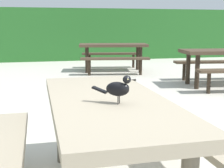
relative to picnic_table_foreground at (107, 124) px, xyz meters
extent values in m
cube|color=#235B23|center=(0.09, 9.88, 0.35)|extent=(28.00, 1.74, 1.81)
cube|color=gray|center=(0.00, 0.00, 0.15)|extent=(0.77, 1.80, 0.07)
cylinder|color=#635B4C|center=(-0.27, 0.70, -0.22)|extent=(0.09, 0.09, 0.67)
cylinder|color=#635B4C|center=(0.26, 0.70, -0.22)|extent=(0.09, 0.09, 0.67)
cube|color=gray|center=(-0.70, 0.00, -0.14)|extent=(0.29, 1.71, 0.05)
cylinder|color=#635B4C|center=(-0.70, 0.64, -0.36)|extent=(0.07, 0.07, 0.39)
cube|color=gray|center=(0.70, 0.00, -0.14)|extent=(0.29, 1.71, 0.05)
cylinder|color=#635B4C|center=(0.70, 0.64, -0.36)|extent=(0.07, 0.07, 0.39)
ellipsoid|color=black|center=(0.02, -0.18, 0.28)|extent=(0.16, 0.14, 0.09)
ellipsoid|color=black|center=(0.06, -0.21, 0.29)|extent=(0.09, 0.09, 0.06)
sphere|color=black|center=(0.07, -0.22, 0.34)|extent=(0.05, 0.05, 0.05)
sphere|color=#EAE08C|center=(0.10, -0.21, 0.35)|extent=(0.01, 0.01, 0.01)
sphere|color=#EAE08C|center=(0.07, -0.24, 0.35)|extent=(0.01, 0.01, 0.01)
cone|color=black|center=(0.11, -0.24, 0.34)|extent=(0.03, 0.03, 0.02)
cube|color=black|center=(-0.08, -0.12, 0.27)|extent=(0.10, 0.08, 0.04)
cylinder|color=#47423D|center=(0.04, -0.18, 0.21)|extent=(0.01, 0.01, 0.05)
cylinder|color=#47423D|center=(0.02, -0.20, 0.21)|extent=(0.01, 0.01, 0.05)
cube|color=#473828|center=(1.54, 6.22, 0.15)|extent=(1.90, 1.05, 0.07)
cylinder|color=#2E241A|center=(2.19, 5.84, -0.22)|extent=(0.09, 0.09, 0.67)
cylinder|color=#2E241A|center=(2.28, 6.36, -0.22)|extent=(0.09, 0.09, 0.67)
cylinder|color=#2E241A|center=(0.81, 6.08, -0.22)|extent=(0.09, 0.09, 0.67)
cylinder|color=#2E241A|center=(0.90, 6.60, -0.22)|extent=(0.09, 0.09, 0.67)
cube|color=#473828|center=(1.42, 5.53, -0.14)|extent=(1.73, 0.56, 0.05)
cylinder|color=#2E241A|center=(2.06, 5.42, -0.36)|extent=(0.07, 0.07, 0.39)
cylinder|color=#2E241A|center=(0.79, 5.64, -0.36)|extent=(0.07, 0.07, 0.39)
cube|color=#473828|center=(1.66, 6.91, -0.14)|extent=(1.73, 0.56, 0.05)
cylinder|color=#2E241A|center=(2.29, 6.80, -0.36)|extent=(0.07, 0.07, 0.39)
cylinder|color=#2E241A|center=(1.03, 7.02, -0.36)|extent=(0.07, 0.07, 0.39)
cylinder|color=#2E241A|center=(2.56, 3.48, -0.22)|extent=(0.09, 0.09, 0.67)
cylinder|color=#2E241A|center=(2.63, 4.00, -0.22)|extent=(0.09, 0.09, 0.67)
cylinder|color=#2E241A|center=(2.56, 3.04, -0.36)|extent=(0.07, 0.07, 0.39)
cube|color=#473828|center=(3.38, 4.34, -0.14)|extent=(1.73, 0.51, 0.05)
cylinder|color=#2E241A|center=(2.75, 4.42, -0.36)|extent=(0.07, 0.07, 0.39)
camera|label=1|loc=(-0.46, -2.05, 0.67)|focal=50.77mm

